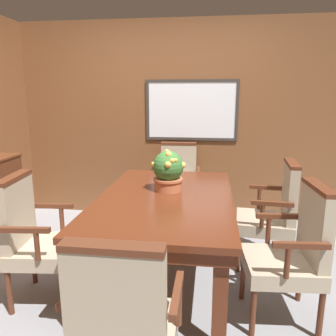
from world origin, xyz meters
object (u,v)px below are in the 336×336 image
Objects in this scene: potted_plant at (168,171)px; chair_head_far at (178,182)px; chair_right_far at (274,211)px; chair_left_near at (36,236)px; chair_head_near at (124,324)px; chair_right_near at (294,250)px; dining_table at (166,207)px.

chair_head_far is at bearing 91.36° from potted_plant.
chair_left_near is at bearing -62.91° from chair_right_far.
potted_plant is at bearing -90.97° from chair_head_near.
chair_left_near is (-1.89, -0.01, 0.00)m from chair_right_near.
chair_right_near is 1.00× the size of chair_left_near.
dining_table is 1.78× the size of chair_head_near.
chair_right_near is at bearing 4.69° from chair_right_far.
chair_left_near is at bearing -43.33° from chair_head_near.
chair_left_near is at bearing -121.01° from chair_head_far.
dining_table is 0.31m from potted_plant.
chair_left_near is 1.00× the size of chair_right_far.
dining_table is 1.78× the size of chair_right_far.
chair_head_near is at bearing -25.77° from chair_right_far.
dining_table is at bearing -115.93° from chair_right_near.
chair_head_near is 1.91m from chair_right_far.
chair_head_near is (0.00, -2.56, 0.00)m from chair_head_far.
chair_head_near is (0.92, -0.87, 0.00)m from chair_left_near.
chair_right_far is at bearing -45.77° from chair_head_far.
chair_head_near is at bearing -51.89° from chair_right_near.
dining_table is at bearing -62.94° from chair_right_far.
potted_plant is (-0.94, 0.54, 0.41)m from chair_right_near.
chair_right_near and chair_right_far have the same top height.
chair_head_near is (-0.02, -1.26, -0.14)m from dining_table.
potted_plant reaches higher than chair_head_far.
chair_left_near reaches higher than dining_table.
potted_plant reaches higher than chair_head_near.
chair_head_far is at bearing -89.93° from chair_head_near.
chair_right_near and chair_left_near have the same top height.
chair_head_far is 1.21m from potted_plant.
chair_right_near and chair_head_near have the same top height.
chair_right_near is 1.00× the size of chair_head_far.
chair_head_far and chair_right_far have the same top height.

